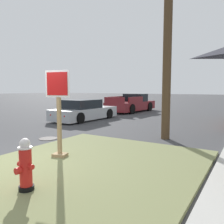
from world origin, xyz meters
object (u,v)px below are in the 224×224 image
at_px(parked_sedan_silver, 84,111).
at_px(pickup_truck_maroon, 132,104).
at_px(fire_hydrant, 25,166).
at_px(stop_sign, 59,116).
at_px(manhole_cover, 48,139).

bearing_deg(parked_sedan_silver, pickup_truck_maroon, 88.48).
bearing_deg(fire_hydrant, pickup_truck_maroon, 109.68).
relative_size(fire_hydrant, pickup_truck_maroon, 0.18).
height_order(stop_sign, manhole_cover, stop_sign).
distance_m(stop_sign, manhole_cover, 3.01).
bearing_deg(manhole_cover, fire_hydrant, -47.51).
bearing_deg(parked_sedan_silver, fire_hydrant, -57.49).
xyz_separation_m(fire_hydrant, manhole_cover, (-3.18, 3.48, -0.52)).
relative_size(manhole_cover, parked_sedan_silver, 0.15).
bearing_deg(pickup_truck_maroon, parked_sedan_silver, -91.52).
bearing_deg(fire_hydrant, manhole_cover, 132.49).
distance_m(stop_sign, parked_sedan_silver, 8.00).
xyz_separation_m(manhole_cover, parked_sedan_silver, (-2.20, 4.98, 0.53)).
relative_size(stop_sign, manhole_cover, 3.29).
relative_size(stop_sign, pickup_truck_maroon, 0.44).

